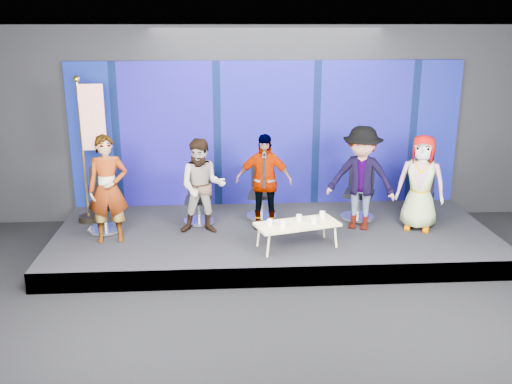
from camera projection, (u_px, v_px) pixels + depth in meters
ground at (293, 324)px, 6.96m from camera, size 10.00×10.00×0.00m
room_walls at (297, 127)px, 6.27m from camera, size 10.02×8.02×3.51m
riser at (274, 238)px, 9.31m from camera, size 7.00×3.00×0.30m
backdrop at (267, 134)px, 10.28m from camera, size 7.00×0.08×2.60m
chair_a at (105, 211)px, 9.14m from camera, size 0.64×0.64×1.02m
panelist_a at (108, 189)px, 8.57m from camera, size 0.65×0.47×1.65m
chair_b at (199, 204)px, 9.53m from camera, size 0.55×0.55×0.94m
panelist_b at (202, 187)px, 8.94m from camera, size 0.77×0.61×1.52m
chair_c at (262, 199)px, 9.79m from camera, size 0.62×0.62×0.96m
panelist_c at (264, 181)px, 9.18m from camera, size 0.96×0.53×1.56m
chair_d at (359, 199)px, 9.72m from camera, size 0.77×0.77×1.04m
panelist_d at (361, 178)px, 9.10m from camera, size 1.25×1.00×1.68m
chair_e at (420, 201)px, 9.69m from camera, size 0.71×0.71×0.96m
panelist_e at (421, 183)px, 9.10m from camera, size 0.89×0.76×1.55m
coffee_table at (297, 225)px, 8.45m from camera, size 1.32×0.84×0.38m
mug_a at (270, 222)px, 8.34m from camera, size 0.08×0.08×0.09m
mug_b at (283, 224)px, 8.28m from camera, size 0.08×0.08×0.10m
mug_c at (299, 218)px, 8.52m from camera, size 0.08×0.08×0.10m
mug_d at (314, 220)px, 8.42m from camera, size 0.09×0.09×0.10m
mug_e at (322, 215)px, 8.66m from camera, size 0.09×0.09×0.10m
flag_stand at (90, 147)px, 9.29m from camera, size 0.56×0.32×2.43m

